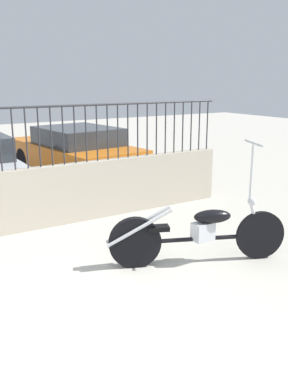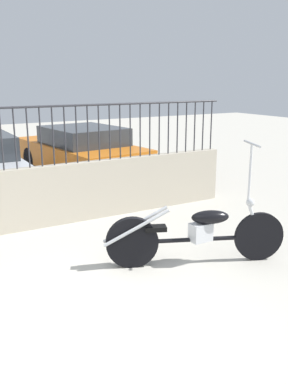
# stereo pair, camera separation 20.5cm
# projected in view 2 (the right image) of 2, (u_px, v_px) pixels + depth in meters

# --- Properties ---
(ground_plane) EXTENTS (40.00, 40.00, 0.00)m
(ground_plane) POSITION_uv_depth(u_px,v_px,m) (77.00, 333.00, 4.11)
(ground_plane) COLOR #B7B2A5
(low_wall) EXTENTS (8.42, 0.18, 1.01)m
(low_wall) POSITION_uv_depth(u_px,v_px,m) (0.00, 203.00, 6.63)
(low_wall) COLOR #B2A893
(low_wall) RESTS_ON ground_plane
(motorcycle_black) EXTENTS (2.26, 1.06, 1.60)m
(motorcycle_black) POSITION_uv_depth(u_px,v_px,m) (188.00, 234.00, 5.55)
(motorcycle_black) COLOR black
(motorcycle_black) RESTS_ON ground_plane
(car_orange) EXTENTS (2.17, 4.16, 1.24)m
(car_orange) POSITION_uv_depth(u_px,v_px,m) (81.00, 151.00, 10.50)
(car_orange) COLOR black
(car_orange) RESTS_ON ground_plane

